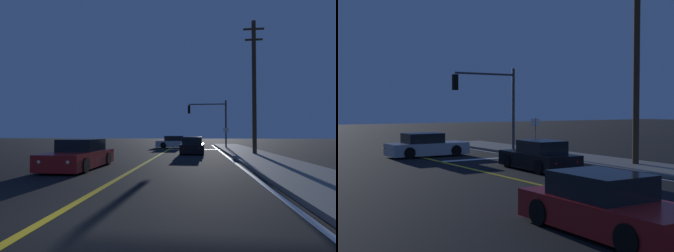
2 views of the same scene
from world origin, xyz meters
The scene contains 9 objects.
lane_line_center centered at (0.00, 11.98, 0.01)m, with size 0.20×40.74×0.01m, color gold.
lane_line_edge_right centered at (4.87, 11.98, 0.01)m, with size 0.16×40.74×0.01m, color white.
stop_bar centered at (2.56, 22.47, 0.01)m, with size 5.12×0.50×0.01m, color white.
car_parked_curb_black centered at (2.44, 17.13, 0.58)m, with size 1.95×4.34×1.34m.
car_mid_block_red centered at (-2.62, 7.41, 0.58)m, with size 1.97×4.64×1.34m.
car_distant_tail_silver centered at (0.45, 25.49, 0.58)m, with size 4.63×1.96×1.34m.
traffic_signal_near_right centered at (4.34, 24.77, 3.50)m, with size 4.19×0.28×5.20m.
utility_pole_right centered at (7.02, 15.71, 5.16)m, with size 1.51×0.31×9.99m.
street_sign_corner centered at (5.62, 21.97, 1.49)m, with size 0.56×0.06×2.21m.
Camera 2 is at (-10.21, -0.61, 2.82)m, focal length 52.03 mm.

